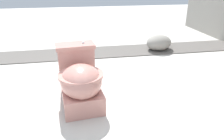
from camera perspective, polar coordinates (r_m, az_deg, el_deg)
ground_plane at (r=2.16m, az=-11.59°, el=-7.72°), size 14.00×14.00×0.00m
gravel_strip at (r=3.42m, az=-3.10°, el=4.69°), size 0.56×8.00×0.01m
toilet at (r=2.01m, az=-8.40°, el=-2.73°), size 0.66×0.43×0.52m
boulder_near at (r=3.60m, az=12.15°, el=7.01°), size 0.52×0.55×0.24m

